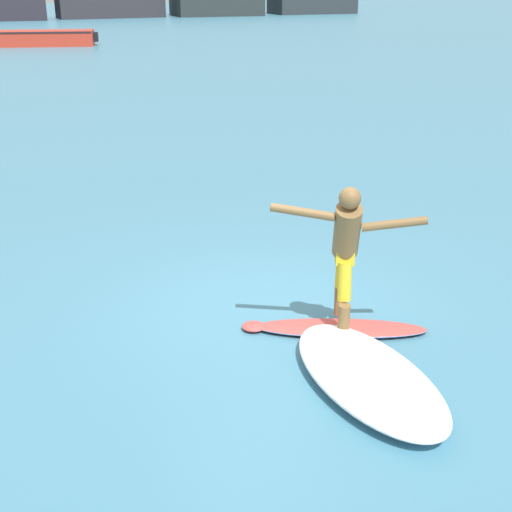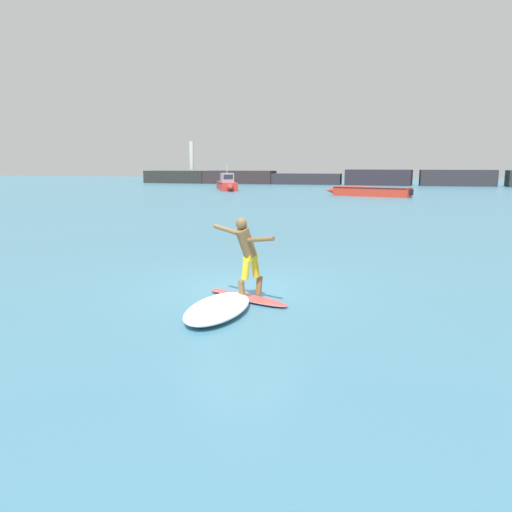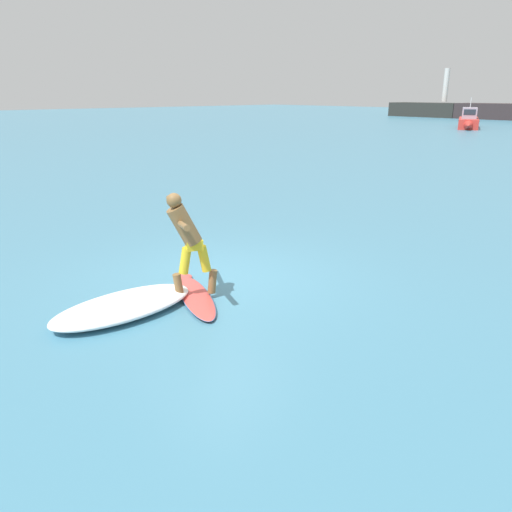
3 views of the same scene
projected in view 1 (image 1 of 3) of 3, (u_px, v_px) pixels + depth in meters
ground_plane at (266, 306)px, 8.70m from camera, size 200.00×200.00×0.00m
surfboard at (338, 328)px, 8.06m from camera, size 2.06×1.24×0.22m
surfer at (346, 245)px, 7.57m from camera, size 1.52×0.96×1.70m
small_boat_offshore at (26, 38)px, 39.81m from camera, size 8.08×3.35×0.84m
wave_foam_at_tail at (368, 376)px, 6.95m from camera, size 1.04×2.29×0.25m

